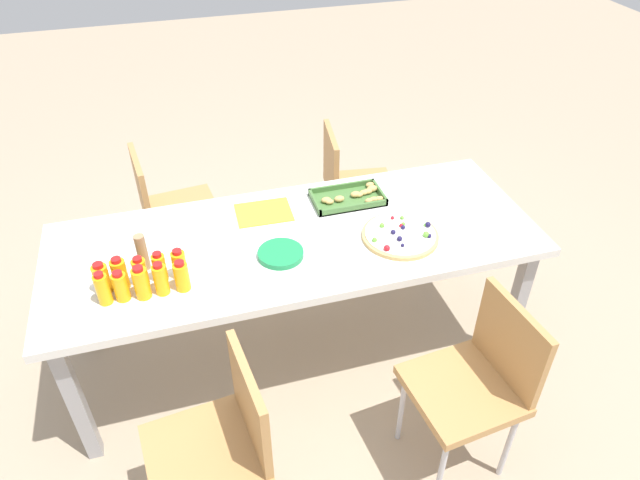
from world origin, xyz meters
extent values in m
plane|color=tan|center=(0.00, 0.00, 0.00)|extent=(12.00, 12.00, 0.00)
cube|color=silver|center=(0.00, 0.00, 0.73)|extent=(2.19, 0.83, 0.04)
cube|color=#99999E|center=(-1.02, -0.33, 0.35)|extent=(0.06, 0.06, 0.71)
cube|color=#99999E|center=(1.02, -0.33, 0.35)|extent=(0.06, 0.06, 0.71)
cube|color=#99999E|center=(-1.02, 0.33, 0.35)|extent=(0.06, 0.06, 0.71)
cube|color=#99999E|center=(1.02, 0.33, 0.35)|extent=(0.06, 0.06, 0.71)
cube|color=#B7844C|center=(-0.47, 0.80, 0.45)|extent=(0.44, 0.44, 0.04)
cube|color=#B7844C|center=(-0.66, 0.77, 0.64)|extent=(0.07, 0.38, 0.38)
cylinder|color=silver|center=(-0.33, 0.97, 0.21)|extent=(0.02, 0.02, 0.41)
cylinder|color=silver|center=(-0.30, 0.65, 0.21)|extent=(0.02, 0.02, 0.41)
cylinder|color=silver|center=(-0.65, 0.94, 0.21)|extent=(0.02, 0.02, 0.41)
cylinder|color=silver|center=(-0.61, 0.62, 0.21)|extent=(0.02, 0.02, 0.41)
cube|color=#B7844C|center=(-0.54, -0.78, 0.45)|extent=(0.44, 0.44, 0.04)
cube|color=#B7844C|center=(-0.36, -0.76, 0.64)|extent=(0.07, 0.38, 0.38)
cylinder|color=silver|center=(-0.72, -0.64, 0.21)|extent=(0.02, 0.02, 0.41)
cylinder|color=silver|center=(-0.40, -0.60, 0.21)|extent=(0.02, 0.02, 0.41)
cube|color=#B7844C|center=(0.48, -0.78, 0.45)|extent=(0.44, 0.44, 0.04)
cube|color=#B7844C|center=(0.66, -0.76, 0.64)|extent=(0.07, 0.38, 0.38)
cylinder|color=silver|center=(0.33, -0.96, 0.21)|extent=(0.02, 0.02, 0.41)
cylinder|color=silver|center=(0.30, -0.64, 0.21)|extent=(0.02, 0.02, 0.41)
cylinder|color=silver|center=(0.65, -0.92, 0.21)|extent=(0.02, 0.02, 0.41)
cylinder|color=silver|center=(0.62, -0.60, 0.21)|extent=(0.02, 0.02, 0.41)
cube|color=#B7844C|center=(0.58, 0.73, 0.45)|extent=(0.45, 0.45, 0.04)
cube|color=#B7844C|center=(0.40, 0.75, 0.64)|extent=(0.08, 0.38, 0.38)
cylinder|color=silver|center=(0.76, 0.86, 0.21)|extent=(0.02, 0.02, 0.41)
cylinder|color=silver|center=(0.72, 0.55, 0.21)|extent=(0.02, 0.02, 0.41)
cylinder|color=silver|center=(0.45, 0.91, 0.21)|extent=(0.02, 0.02, 0.41)
cylinder|color=silver|center=(0.40, 0.59, 0.21)|extent=(0.02, 0.02, 0.41)
cylinder|color=#FAAD14|center=(-0.81, -0.20, 0.81)|extent=(0.05, 0.05, 0.13)
cylinder|color=red|center=(-0.81, -0.20, 0.89)|extent=(0.04, 0.04, 0.02)
cylinder|color=#FAAC14|center=(-0.75, -0.20, 0.81)|extent=(0.06, 0.06, 0.12)
cylinder|color=red|center=(-0.75, -0.20, 0.87)|extent=(0.04, 0.04, 0.02)
cylinder|color=#F9AD14|center=(-0.67, -0.21, 0.81)|extent=(0.06, 0.06, 0.13)
cylinder|color=red|center=(-0.67, -0.21, 0.89)|extent=(0.04, 0.04, 0.02)
cylinder|color=#FAAD14|center=(-0.59, -0.21, 0.81)|extent=(0.06, 0.06, 0.13)
cylinder|color=red|center=(-0.59, -0.21, 0.89)|extent=(0.04, 0.04, 0.02)
cylinder|color=#F9AD14|center=(-0.51, -0.21, 0.81)|extent=(0.06, 0.06, 0.12)
cylinder|color=red|center=(-0.51, -0.21, 0.88)|extent=(0.04, 0.04, 0.02)
cylinder|color=#FAAE14|center=(-0.82, -0.14, 0.81)|extent=(0.06, 0.06, 0.12)
cylinder|color=red|center=(-0.82, -0.14, 0.88)|extent=(0.04, 0.04, 0.02)
cylinder|color=#F9AE14|center=(-0.75, -0.13, 0.81)|extent=(0.06, 0.06, 0.13)
cylinder|color=red|center=(-0.75, -0.13, 0.89)|extent=(0.04, 0.04, 0.02)
cylinder|color=#FAAC14|center=(-0.67, -0.14, 0.81)|extent=(0.06, 0.06, 0.12)
cylinder|color=red|center=(-0.67, -0.14, 0.87)|extent=(0.04, 0.04, 0.02)
cylinder|color=#FAAE14|center=(-0.59, -0.13, 0.81)|extent=(0.05, 0.05, 0.12)
cylinder|color=red|center=(-0.59, -0.13, 0.88)|extent=(0.03, 0.03, 0.02)
cylinder|color=#FAAD14|center=(-0.52, -0.13, 0.81)|extent=(0.06, 0.06, 0.12)
cylinder|color=red|center=(-0.52, -0.13, 0.88)|extent=(0.04, 0.04, 0.02)
cylinder|color=tan|center=(0.45, -0.14, 0.76)|extent=(0.34, 0.34, 0.02)
cylinder|color=white|center=(0.45, -0.14, 0.77)|extent=(0.32, 0.32, 0.01)
sphere|color=#66B238|center=(0.58, -0.12, 0.78)|extent=(0.02, 0.02, 0.02)
sphere|color=red|center=(0.35, -0.23, 0.78)|extent=(0.03, 0.03, 0.03)
sphere|color=#1E1947|center=(0.42, -0.23, 0.78)|extent=(0.02, 0.02, 0.02)
sphere|color=#66B238|center=(0.32, -0.16, 0.78)|extent=(0.02, 0.02, 0.02)
sphere|color=#66B238|center=(0.39, -0.07, 0.78)|extent=(0.02, 0.02, 0.02)
sphere|color=red|center=(0.47, -0.09, 0.78)|extent=(0.02, 0.02, 0.02)
sphere|color=#1E1947|center=(0.56, -0.20, 0.78)|extent=(0.02, 0.02, 0.02)
sphere|color=#66B238|center=(0.55, -0.19, 0.78)|extent=(0.03, 0.03, 0.03)
sphere|color=#66B238|center=(0.50, -0.04, 0.78)|extent=(0.02, 0.02, 0.02)
sphere|color=#1E1947|center=(0.59, -0.12, 0.78)|extent=(0.03, 0.03, 0.03)
sphere|color=red|center=(0.46, -0.02, 0.78)|extent=(0.02, 0.02, 0.02)
sphere|color=#1E1947|center=(0.47, -0.11, 0.78)|extent=(0.02, 0.02, 0.02)
sphere|color=#66B238|center=(0.49, -0.08, 0.78)|extent=(0.02, 0.02, 0.02)
sphere|color=#1E1947|center=(0.42, -0.13, 0.78)|extent=(0.02, 0.02, 0.02)
sphere|color=#1E1947|center=(0.43, -0.18, 0.78)|extent=(0.02, 0.02, 0.02)
cube|color=#477238|center=(0.32, 0.21, 0.75)|extent=(0.35, 0.21, 0.01)
cube|color=#477238|center=(0.32, 0.12, 0.76)|extent=(0.35, 0.01, 0.03)
cube|color=#477238|center=(0.32, 0.31, 0.76)|extent=(0.35, 0.01, 0.03)
cube|color=#477238|center=(0.15, 0.21, 0.76)|extent=(0.01, 0.21, 0.03)
cube|color=#477238|center=(0.49, 0.21, 0.76)|extent=(0.01, 0.21, 0.03)
ellipsoid|color=tan|center=(0.36, 0.22, 0.77)|extent=(0.05, 0.04, 0.03)
ellipsoid|color=tan|center=(0.21, 0.21, 0.77)|extent=(0.05, 0.03, 0.03)
ellipsoid|color=tan|center=(0.22, 0.20, 0.77)|extent=(0.04, 0.03, 0.02)
ellipsoid|color=tan|center=(0.43, 0.16, 0.77)|extent=(0.04, 0.03, 0.02)
ellipsoid|color=tan|center=(0.41, 0.23, 0.77)|extent=(0.04, 0.03, 0.02)
ellipsoid|color=tan|center=(0.46, 0.29, 0.77)|extent=(0.05, 0.03, 0.03)
ellipsoid|color=tan|center=(0.38, 0.22, 0.77)|extent=(0.04, 0.03, 0.02)
ellipsoid|color=tan|center=(0.46, 0.25, 0.77)|extent=(0.06, 0.04, 0.03)
ellipsoid|color=tan|center=(0.27, 0.21, 0.77)|extent=(0.05, 0.04, 0.03)
ellipsoid|color=tan|center=(0.43, 0.23, 0.77)|extent=(0.05, 0.03, 0.03)
ellipsoid|color=tan|center=(0.46, 0.16, 0.77)|extent=(0.04, 0.03, 0.02)
ellipsoid|color=tan|center=(0.41, 0.15, 0.77)|extent=(0.04, 0.03, 0.02)
cylinder|color=#1E8C4C|center=(-0.09, -0.12, 0.75)|extent=(0.20, 0.20, 0.00)
cylinder|color=#1E8C4C|center=(-0.09, -0.12, 0.75)|extent=(0.20, 0.20, 0.00)
cylinder|color=#1E8C4C|center=(-0.09, -0.12, 0.76)|extent=(0.20, 0.20, 0.00)
cylinder|color=#1E8C4C|center=(-0.09, -0.12, 0.76)|extent=(0.20, 0.20, 0.00)
cylinder|color=#1E8C4C|center=(-0.09, -0.12, 0.77)|extent=(0.20, 0.20, 0.00)
cube|color=white|center=(-0.88, 0.07, 0.76)|extent=(0.15, 0.15, 0.02)
cylinder|color=#9E7A56|center=(-0.65, -0.03, 0.83)|extent=(0.04, 0.04, 0.17)
cube|color=yellow|center=(-0.10, 0.22, 0.75)|extent=(0.27, 0.21, 0.01)
camera|label=1|loc=(-0.46, -2.00, 2.30)|focal=32.21mm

